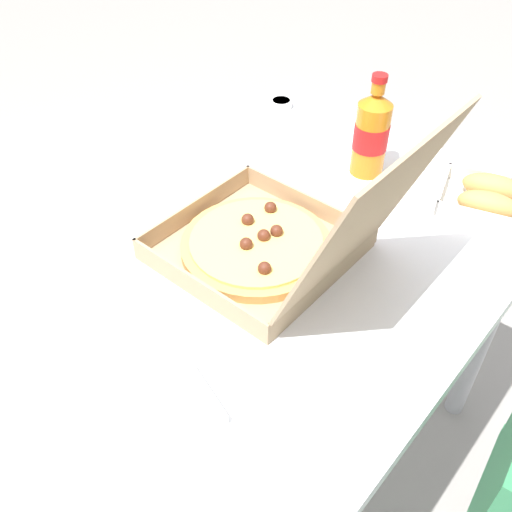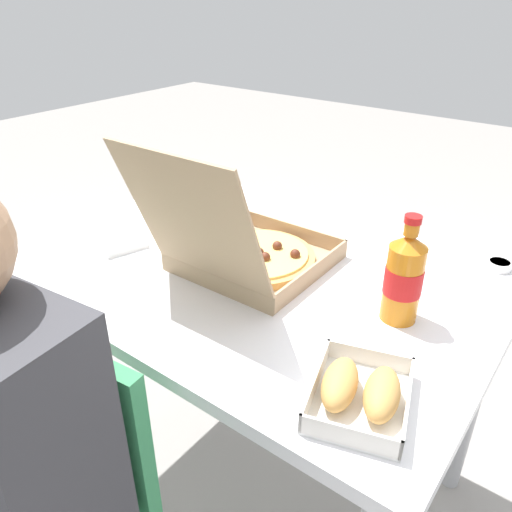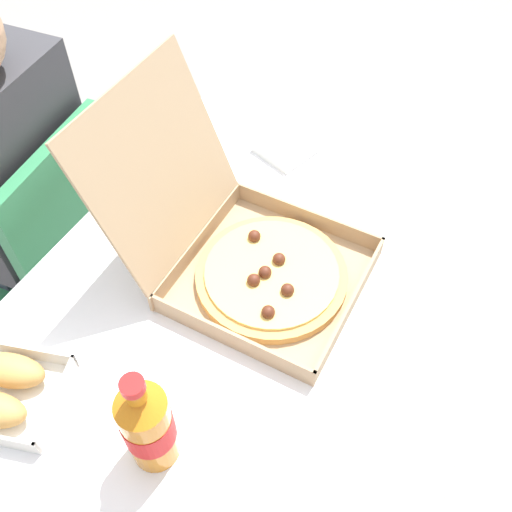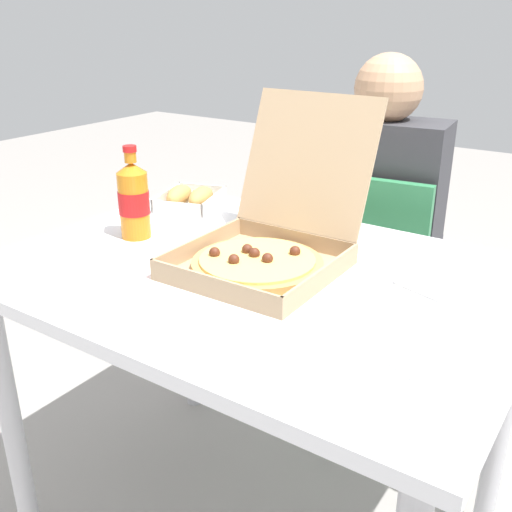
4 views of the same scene
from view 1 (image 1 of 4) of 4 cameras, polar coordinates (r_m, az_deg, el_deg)
ground_plane at (r=1.65m, az=0.37°, el=-19.23°), size 10.00×10.00×0.00m
dining_table at (r=1.12m, az=0.51°, el=-3.13°), size 1.11×0.80×0.74m
pizza_box_open at (r=1.01m, az=1.70°, el=1.50°), size 0.32×0.44×0.34m
bread_side_box at (r=1.24m, az=22.37°, el=5.40°), size 0.20×0.23×0.06m
cola_bottle at (r=1.24m, az=11.68°, el=11.86°), size 0.07×0.07×0.22m
paper_menu at (r=0.97m, az=-20.61°, el=-8.27°), size 0.25×0.23×0.00m
napkin_pile at (r=0.83m, az=-8.12°, el=-14.96°), size 0.14×0.14×0.02m
dipping_sauce_cup at (r=1.53m, az=2.55°, el=15.06°), size 0.06×0.06×0.02m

